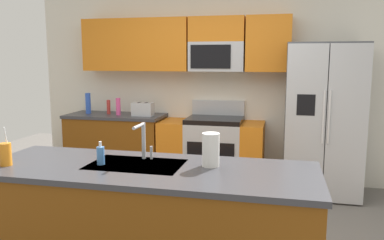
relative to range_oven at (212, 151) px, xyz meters
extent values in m
cube|color=silver|center=(0.03, 0.35, 0.86)|extent=(5.20, 0.10, 2.60)
cube|color=orange|center=(-1.47, 0.14, 1.41)|extent=(0.70, 0.32, 0.70)
cube|color=orange|center=(-0.73, 0.14, 1.41)|extent=(0.78, 0.32, 0.70)
cube|color=orange|center=(0.70, 0.14, 1.41)|extent=(0.56, 0.32, 0.70)
cube|color=#B7BABF|center=(0.04, 0.14, 1.25)|extent=(0.72, 0.32, 0.38)
cube|color=black|center=(-0.02, -0.03, 1.25)|extent=(0.52, 0.01, 0.30)
cube|color=orange|center=(0.04, 0.14, 1.60)|extent=(0.72, 0.32, 0.32)
cube|color=brown|center=(-1.36, 0.00, -0.01)|extent=(1.32, 0.60, 0.86)
cube|color=#38383D|center=(-1.36, 0.00, 0.44)|extent=(1.35, 0.63, 0.04)
cube|color=#B7BABF|center=(0.04, 0.00, -0.02)|extent=(0.72, 0.60, 0.84)
cube|color=black|center=(0.04, -0.31, 0.01)|extent=(0.60, 0.01, 0.36)
cube|color=black|center=(0.04, 0.00, 0.43)|extent=(0.72, 0.60, 0.06)
cube|color=#B7BABF|center=(0.04, 0.27, 0.56)|extent=(0.72, 0.06, 0.20)
cube|color=orange|center=(-0.50, 0.00, -0.02)|extent=(0.36, 0.60, 0.84)
cube|color=orange|center=(0.54, 0.00, -0.02)|extent=(0.28, 0.60, 0.84)
cube|color=#4C4F54|center=(1.38, -0.05, 0.48)|extent=(0.90, 0.70, 1.85)
cube|color=#B7BABF|center=(1.15, -0.42, 0.48)|extent=(0.44, 0.04, 1.81)
cube|color=#B7BABF|center=(1.60, -0.42, 0.48)|extent=(0.44, 0.04, 1.81)
cylinder|color=silver|center=(1.35, -0.45, 0.57)|extent=(0.02, 0.02, 0.60)
cylinder|color=silver|center=(1.41, -0.45, 0.57)|extent=(0.02, 0.02, 0.60)
cube|color=black|center=(1.15, -0.44, 0.70)|extent=(0.20, 0.00, 0.24)
cube|color=brown|center=(-0.03, -2.45, -0.01)|extent=(2.37, 0.82, 0.86)
cube|color=#38383D|center=(-0.03, -2.45, 0.44)|extent=(2.41, 0.86, 0.04)
cube|color=#B7BABF|center=(-0.13, -2.40, 0.44)|extent=(0.68, 0.44, 0.03)
cube|color=#B7BABF|center=(-0.94, -0.05, 0.55)|extent=(0.28, 0.16, 0.18)
cube|color=black|center=(-0.99, -0.05, 0.63)|extent=(0.03, 0.11, 0.01)
cube|color=black|center=(-0.89, -0.05, 0.63)|extent=(0.03, 0.11, 0.01)
cylinder|color=#B2332D|center=(-1.46, 0.00, 0.56)|extent=(0.05, 0.05, 0.20)
cylinder|color=blue|center=(-1.77, -0.01, 0.60)|extent=(0.07, 0.07, 0.29)
cylinder|color=#EA4C93|center=(-1.29, -0.06, 0.57)|extent=(0.06, 0.06, 0.23)
cylinder|color=#B7BABF|center=(-0.13, -2.23, 0.60)|extent=(0.03, 0.03, 0.28)
cylinder|color=#B7BABF|center=(-0.13, -2.33, 0.73)|extent=(0.02, 0.20, 0.02)
cylinder|color=#B7BABF|center=(-0.07, -2.23, 0.51)|extent=(0.02, 0.02, 0.10)
cylinder|color=orange|center=(-1.03, -2.64, 0.54)|extent=(0.08, 0.08, 0.16)
cylinder|color=white|center=(-1.01, -2.64, 0.67)|extent=(0.01, 0.03, 0.14)
cylinder|color=#4C8CD8|center=(-0.37, -2.46, 0.52)|extent=(0.06, 0.06, 0.13)
cylinder|color=white|center=(-0.37, -2.46, 0.61)|extent=(0.02, 0.02, 0.04)
cylinder|color=white|center=(0.41, -2.33, 0.58)|extent=(0.12, 0.12, 0.24)
camera|label=1|loc=(0.90, -4.99, 1.21)|focal=36.51mm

